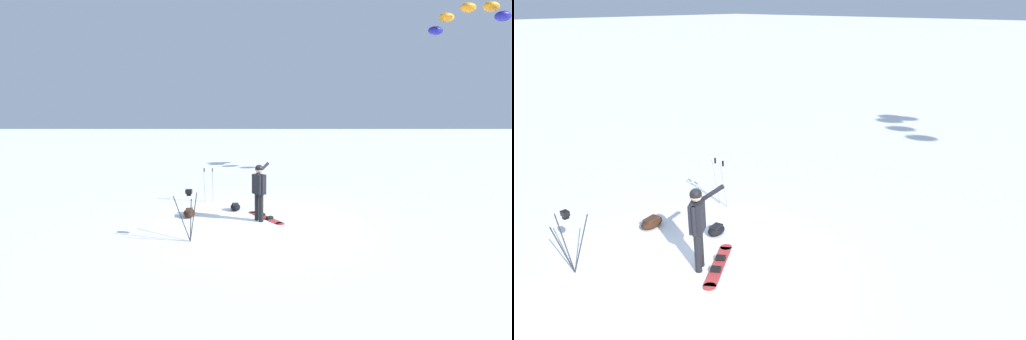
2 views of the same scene
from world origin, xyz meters
TOP-DOWN VIEW (x-y plane):
  - ground_plane at (0.00, 0.00)m, footprint 300.00×300.00m
  - snowboarder at (0.19, -0.07)m, footprint 0.74×0.57m
  - snowboard at (0.50, -0.28)m, footprint 1.52×1.12m
  - traction_kite at (9.16, -11.57)m, footprint 3.87×3.34m
  - gear_bag_large at (0.62, 2.21)m, footprint 0.68×0.49m
  - camera_tripod at (-1.59, 1.75)m, footprint 0.77×0.55m
  - gear_bag_small at (1.39, 0.75)m, footprint 0.54×0.43m
  - ski_poles at (2.55, 1.85)m, footprint 0.28×0.37m

SIDE VIEW (x-z plane):
  - ground_plane at x=0.00m, z-range 0.00..0.00m
  - snowboard at x=0.50m, z-range -0.03..0.07m
  - gear_bag_small at x=1.39m, z-range 0.01..0.26m
  - gear_bag_large at x=0.62m, z-range 0.01..0.27m
  - ski_poles at x=2.55m, z-range 0.21..1.53m
  - camera_tripod at x=-1.59m, z-range 0.29..1.67m
  - snowboarder at x=0.19m, z-range 0.19..2.00m
  - traction_kite at x=9.16m, z-range 8.19..9.48m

